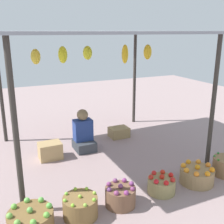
{
  "coord_description": "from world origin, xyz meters",
  "views": [
    {
      "loc": [
        -1.74,
        -4.42,
        2.16
      ],
      "look_at": [
        0.0,
        -0.68,
        0.95
      ],
      "focal_mm": 44.35,
      "sensor_mm": 36.0,
      "label": 1
    }
  ],
  "objects_px": {
    "basket_purple_onions": "(120,196)",
    "wooden_crate_stacked_rear": "(119,132)",
    "basket_green_apples": "(31,222)",
    "basket_red_tomatoes": "(161,185)",
    "basket_oranges": "(197,175)",
    "basket_limes": "(80,207)",
    "vendor_person": "(83,134)",
    "wooden_crate_near_vendor": "(50,151)"
  },
  "relations": [
    {
      "from": "basket_purple_onions",
      "to": "wooden_crate_stacked_rear",
      "type": "bearing_deg",
      "value": 64.24
    },
    {
      "from": "basket_green_apples",
      "to": "basket_red_tomatoes",
      "type": "distance_m",
      "value": 1.78
    },
    {
      "from": "basket_purple_onions",
      "to": "basket_oranges",
      "type": "relative_size",
      "value": 0.8
    },
    {
      "from": "basket_green_apples",
      "to": "basket_purple_onions",
      "type": "xyz_separation_m",
      "value": [
        1.13,
        0.03,
        -0.0
      ]
    },
    {
      "from": "basket_limes",
      "to": "basket_oranges",
      "type": "height_order",
      "value": "basket_limes"
    },
    {
      "from": "vendor_person",
      "to": "basket_oranges",
      "type": "xyz_separation_m",
      "value": [
        1.11,
        -1.85,
        -0.18
      ]
    },
    {
      "from": "basket_purple_onions",
      "to": "basket_oranges",
      "type": "distance_m",
      "value": 1.27
    },
    {
      "from": "vendor_person",
      "to": "basket_red_tomatoes",
      "type": "relative_size",
      "value": 2.02
    },
    {
      "from": "basket_limes",
      "to": "basket_red_tomatoes",
      "type": "height_order",
      "value": "basket_limes"
    },
    {
      "from": "basket_green_apples",
      "to": "wooden_crate_near_vendor",
      "type": "distance_m",
      "value": 1.87
    },
    {
      "from": "basket_limes",
      "to": "wooden_crate_near_vendor",
      "type": "bearing_deg",
      "value": 88.94
    },
    {
      "from": "basket_limes",
      "to": "wooden_crate_near_vendor",
      "type": "distance_m",
      "value": 1.75
    },
    {
      "from": "wooden_crate_near_vendor",
      "to": "wooden_crate_stacked_rear",
      "type": "xyz_separation_m",
      "value": [
        1.55,
        0.42,
        -0.04
      ]
    },
    {
      "from": "basket_red_tomatoes",
      "to": "basket_oranges",
      "type": "xyz_separation_m",
      "value": [
        0.62,
        -0.01,
        0.01
      ]
    },
    {
      "from": "basket_red_tomatoes",
      "to": "wooden_crate_near_vendor",
      "type": "xyz_separation_m",
      "value": [
        -1.16,
        1.72,
        0.03
      ]
    },
    {
      "from": "basket_green_apples",
      "to": "basket_oranges",
      "type": "relative_size",
      "value": 1.02
    },
    {
      "from": "basket_green_apples",
      "to": "basket_purple_onions",
      "type": "height_order",
      "value": "basket_green_apples"
    },
    {
      "from": "wooden_crate_near_vendor",
      "to": "basket_limes",
      "type": "bearing_deg",
      "value": -91.06
    },
    {
      "from": "basket_limes",
      "to": "basket_purple_onions",
      "type": "xyz_separation_m",
      "value": [
        0.54,
        0.01,
        -0.0
      ]
    },
    {
      "from": "basket_purple_onions",
      "to": "wooden_crate_near_vendor",
      "type": "bearing_deg",
      "value": 106.36
    },
    {
      "from": "basket_limes",
      "to": "wooden_crate_stacked_rear",
      "type": "bearing_deg",
      "value": 53.81
    },
    {
      "from": "basket_green_apples",
      "to": "wooden_crate_near_vendor",
      "type": "bearing_deg",
      "value": 70.8
    },
    {
      "from": "vendor_person",
      "to": "wooden_crate_stacked_rear",
      "type": "height_order",
      "value": "vendor_person"
    },
    {
      "from": "wooden_crate_near_vendor",
      "to": "vendor_person",
      "type": "bearing_deg",
      "value": 11.17
    },
    {
      "from": "wooden_crate_stacked_rear",
      "to": "wooden_crate_near_vendor",
      "type": "bearing_deg",
      "value": -164.85
    },
    {
      "from": "vendor_person",
      "to": "basket_green_apples",
      "type": "height_order",
      "value": "vendor_person"
    },
    {
      "from": "basket_green_apples",
      "to": "wooden_crate_near_vendor",
      "type": "height_order",
      "value": "basket_green_apples"
    },
    {
      "from": "basket_green_apples",
      "to": "basket_red_tomatoes",
      "type": "relative_size",
      "value": 1.31
    },
    {
      "from": "basket_purple_onions",
      "to": "basket_red_tomatoes",
      "type": "distance_m",
      "value": 0.65
    },
    {
      "from": "basket_limes",
      "to": "wooden_crate_near_vendor",
      "type": "relative_size",
      "value": 1.08
    },
    {
      "from": "vendor_person",
      "to": "wooden_crate_near_vendor",
      "type": "relative_size",
      "value": 2.01
    },
    {
      "from": "vendor_person",
      "to": "basket_red_tomatoes",
      "type": "height_order",
      "value": "vendor_person"
    },
    {
      "from": "wooden_crate_near_vendor",
      "to": "wooden_crate_stacked_rear",
      "type": "height_order",
      "value": "wooden_crate_near_vendor"
    },
    {
      "from": "vendor_person",
      "to": "wooden_crate_stacked_rear",
      "type": "distance_m",
      "value": 0.95
    },
    {
      "from": "wooden_crate_stacked_rear",
      "to": "basket_purple_onions",
      "type": "bearing_deg",
      "value": -115.76
    },
    {
      "from": "basket_green_apples",
      "to": "basket_purple_onions",
      "type": "bearing_deg",
      "value": 1.58
    },
    {
      "from": "basket_green_apples",
      "to": "basket_red_tomatoes",
      "type": "xyz_separation_m",
      "value": [
        1.77,
        0.05,
        -0.02
      ]
    },
    {
      "from": "basket_red_tomatoes",
      "to": "basket_purple_onions",
      "type": "bearing_deg",
      "value": -178.02
    },
    {
      "from": "wooden_crate_near_vendor",
      "to": "basket_green_apples",
      "type": "bearing_deg",
      "value": -109.2
    },
    {
      "from": "basket_limes",
      "to": "vendor_person",
      "type": "bearing_deg",
      "value": 69.61
    },
    {
      "from": "vendor_person",
      "to": "wooden_crate_stacked_rear",
      "type": "relative_size",
      "value": 1.98
    },
    {
      "from": "basket_green_apples",
      "to": "basket_oranges",
      "type": "height_order",
      "value": "basket_green_apples"
    }
  ]
}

